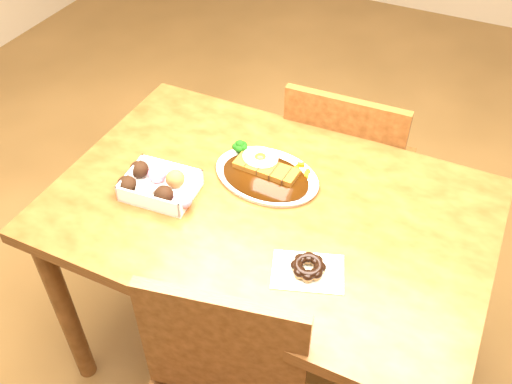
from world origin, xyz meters
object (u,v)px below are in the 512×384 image
at_px(pon_de_ring, 308,267).
at_px(table, 269,230).
at_px(chair_far, 346,171).
at_px(katsu_curry_plate, 266,172).
at_px(donut_box, 159,185).

bearing_deg(pon_de_ring, table, 136.67).
height_order(table, chair_far, chair_far).
bearing_deg(katsu_curry_plate, donut_box, -141.87).
relative_size(chair_far, donut_box, 3.76).
bearing_deg(donut_box, pon_de_ring, -10.17).
distance_m(table, donut_box, 0.34).
distance_m(katsu_curry_plate, donut_box, 0.31).
bearing_deg(chair_far, pon_de_ring, 96.87).
xyz_separation_m(chair_far, donut_box, (-0.37, -0.62, 0.30)).
xyz_separation_m(katsu_curry_plate, donut_box, (-0.24, -0.19, 0.01)).
height_order(chair_far, pon_de_ring, chair_far).
xyz_separation_m(table, chair_far, (0.07, 0.53, -0.17)).
distance_m(table, katsu_curry_plate, 0.17).
xyz_separation_m(table, donut_box, (-0.30, -0.09, 0.13)).
xyz_separation_m(katsu_curry_plate, pon_de_ring, (0.24, -0.28, 0.00)).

